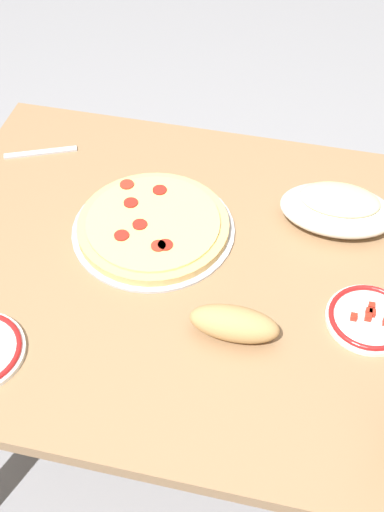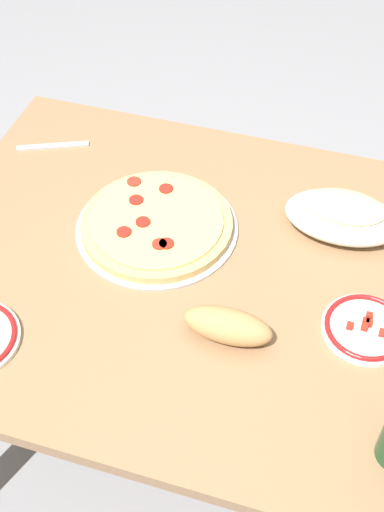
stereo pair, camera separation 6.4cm
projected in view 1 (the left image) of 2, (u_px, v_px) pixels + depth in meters
ground_plane at (192, 435)px, 1.89m from camera, size 8.00×8.00×0.00m
dining_table at (192, 304)px, 1.47m from camera, size 1.12×0.89×0.70m
pepperoni_pizza at (153, 226)px, 1.43m from camera, size 0.34×0.34×0.03m
baked_pasta_dish at (338, 208)px, 1.43m from camera, size 0.24×0.15×0.08m
side_plate_far at (369, 318)px, 1.28m from camera, size 0.16×0.16×0.02m
bread_loaf at (234, 324)px, 1.24m from camera, size 0.17×0.07×0.06m
fork_left at (41, 152)px, 1.61m from camera, size 0.16×0.08×0.00m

